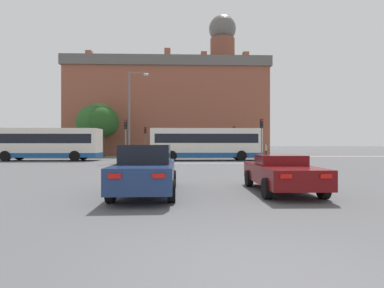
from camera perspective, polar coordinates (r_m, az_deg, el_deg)
name	(u,v)px	position (r m, az deg, el deg)	size (l,w,h in m)	color
ground_plane	(270,285)	(3.98, 14.59, -24.55)	(400.00, 400.00, 0.00)	#545456
stop_line_strip	(194,163)	(25.58, 0.41, -3.68)	(8.94, 0.30, 0.01)	silver
far_pavement	(190,157)	(38.97, -0.39, -2.40)	(69.93, 2.50, 0.01)	gray
brick_civic_building	(170,108)	(48.52, -4.17, 6.94)	(29.97, 12.37, 22.42)	brown
car_saloon_left	(147,169)	(10.05, -8.61, -4.79)	(1.98, 4.94, 1.62)	navy
car_roadster_right	(281,173)	(10.78, 16.64, -5.28)	(1.98, 4.30, 1.26)	#600C0F
bus_crossing_lead	(206,143)	(30.30, 2.63, 0.14)	(11.00, 2.68, 3.20)	silver
bus_crossing_trailing	(46,143)	(32.84, -26.03, 0.10)	(10.44, 2.74, 3.17)	silver
traffic_light_far_right	(234,136)	(38.50, 7.99, 1.49)	(0.26, 0.31, 3.90)	slate
traffic_light_far_left	(145,137)	(38.89, -8.91, 1.38)	(0.26, 0.31, 3.80)	slate
traffic_light_near_right	(262,133)	(27.60, 13.12, 2.04)	(0.26, 0.31, 3.88)	slate
traffic_light_near_left	(126,134)	(26.70, -12.53, 1.94)	(0.26, 0.31, 3.75)	slate
street_lamp_junction	(132,108)	(27.93, -11.31, 6.73)	(1.85, 0.36, 8.23)	slate
pedestrian_waiting	(208,148)	(39.79, 3.00, -0.82)	(0.40, 0.46, 1.80)	brown
pedestrian_walking_east	(178,149)	(39.35, -2.70, -0.99)	(0.42, 0.26, 1.64)	brown
pedestrian_walking_west	(266,149)	(40.73, 13.92, -1.00)	(0.28, 0.43, 1.60)	black
tree_by_building	(94,123)	(41.37, -18.19, 3.82)	(4.47, 4.47, 6.75)	#4C3823
tree_kerbside	(101,122)	(45.30, -16.87, 4.09)	(5.62, 5.62, 7.82)	#4C3823
tree_distant	(104,122)	(39.68, -16.42, 4.09)	(3.72, 3.72, 6.44)	#4C3823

